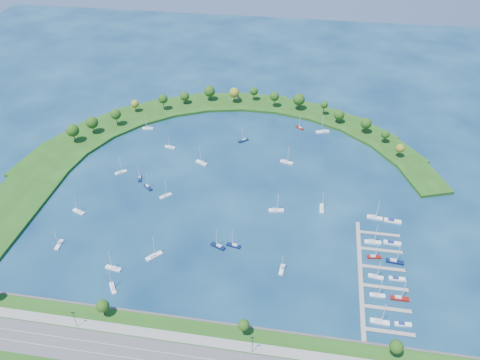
% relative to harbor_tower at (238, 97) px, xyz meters
% --- Properties ---
extents(ground, '(700.00, 700.00, 0.00)m').
position_rel_harbor_tower_xyz_m(ground, '(15.50, -120.99, -4.15)').
color(ground, '#082347').
rests_on(ground, ground).
extents(south_shoreline, '(420.00, 43.10, 11.60)m').
position_rel_harbor_tower_xyz_m(south_shoreline, '(15.53, -243.87, -3.15)').
color(south_shoreline, '#1E4813').
rests_on(south_shoreline, ground).
extents(breakwater, '(286.74, 247.64, 2.00)m').
position_rel_harbor_tower_xyz_m(breakwater, '(-30.83, -72.27, -3.16)').
color(breakwater, '#1E4813').
rests_on(breakwater, ground).
extents(breakwater_trees, '(234.95, 94.33, 14.06)m').
position_rel_harbor_tower_xyz_m(breakwater_trees, '(-6.22, -33.93, 6.32)').
color(breakwater_trees, '#382314').
rests_on(breakwater_trees, breakwater).
extents(harbor_tower, '(2.60, 2.60, 4.19)m').
position_rel_harbor_tower_xyz_m(harbor_tower, '(0.00, 0.00, 0.00)').
color(harbor_tower, gray).
rests_on(harbor_tower, breakwater).
extents(dock_system, '(24.28, 82.00, 1.60)m').
position_rel_harbor_tower_xyz_m(dock_system, '(100.80, -181.99, -3.80)').
color(dock_system, gray).
rests_on(dock_system, ground).
extents(moored_boat_0, '(6.12, 7.63, 11.38)m').
position_rel_harbor_tower_xyz_m(moored_boat_0, '(-27.53, -211.05, -3.26)').
color(moored_boat_0, white).
rests_on(moored_boat_0, ground).
extents(moored_boat_1, '(4.28, 7.51, 10.65)m').
position_rel_harbor_tower_xyz_m(moored_boat_1, '(-44.85, -120.04, -3.28)').
color(moored_boat_1, '#0A1741').
rests_on(moored_boat_1, ground).
extents(moored_boat_2, '(8.34, 3.36, 11.91)m').
position_rel_harbor_tower_xyz_m(moored_boat_2, '(-60.17, -56.83, -3.24)').
color(moored_boat_2, white).
rests_on(moored_boat_2, ground).
extents(moored_boat_3, '(7.20, 6.84, 11.41)m').
position_rel_harbor_tower_xyz_m(moored_boat_3, '(-36.59, -128.49, -3.26)').
color(moored_boat_3, '#0A1741').
rests_on(moored_boat_3, ground).
extents(moored_boat_4, '(7.42, 7.39, 12.03)m').
position_rel_harbor_tower_xyz_m(moored_boat_4, '(14.25, -62.60, -3.24)').
color(moored_boat_4, '#0A1741').
rests_on(moored_boat_4, ground).
extents(moored_boat_5, '(8.22, 3.74, 11.67)m').
position_rel_harbor_tower_xyz_m(moored_boat_5, '(26.14, -171.72, -3.25)').
color(moored_boat_5, '#0A1741').
rests_on(moored_boat_5, ground).
extents(moored_boat_6, '(6.78, 6.45, 10.76)m').
position_rel_harbor_tower_xyz_m(moored_boat_6, '(53.64, -37.19, -3.28)').
color(moored_boat_6, maroon).
rests_on(moored_boat_6, ground).
extents(moored_boat_7, '(8.78, 6.12, 12.69)m').
position_rel_harbor_tower_xyz_m(moored_boat_7, '(-9.34, -95.96, -3.22)').
color(moored_boat_7, white).
rests_on(moored_boat_7, ground).
extents(moored_boat_8, '(8.38, 5.02, 11.91)m').
position_rel_harbor_tower_xyz_m(moored_boat_8, '(-69.57, -158.37, -3.24)').
color(moored_boat_8, white).
rests_on(moored_boat_8, ground).
extents(moored_boat_9, '(9.25, 4.02, 13.15)m').
position_rel_harbor_tower_xyz_m(moored_boat_9, '(45.89, -138.20, -3.21)').
color(moored_boat_9, white).
rests_on(moored_boat_9, ground).
extents(moored_boat_10, '(2.52, 8.27, 12.08)m').
position_rel_harbor_tower_xyz_m(moored_boat_10, '(72.67, -131.97, -3.24)').
color(moored_boat_10, white).
rests_on(moored_boat_10, ground).
extents(moored_boat_11, '(2.46, 7.77, 11.31)m').
position_rel_harbor_tower_xyz_m(moored_boat_11, '(-68.06, -186.45, -3.26)').
color(moored_boat_11, white).
rests_on(moored_boat_11, ground).
extents(moored_boat_12, '(2.79, 7.59, 10.92)m').
position_rel_harbor_tower_xyz_m(moored_boat_12, '(53.68, -185.00, -3.27)').
color(moored_boat_12, white).
rests_on(moored_boat_12, ground).
extents(moored_boat_13, '(7.45, 6.93, 11.70)m').
position_rel_harbor_tower_xyz_m(moored_boat_13, '(-59.52, -115.60, -3.25)').
color(moored_boat_13, white).
rests_on(moored_boat_13, ground).
extents(moored_boat_14, '(8.73, 3.72, 12.43)m').
position_rel_harbor_tower_xyz_m(moored_boat_14, '(-32.19, -198.38, -3.23)').
color(moored_boat_14, white).
rests_on(moored_boat_14, ground).
extents(moored_boat_15, '(7.72, 3.37, 10.98)m').
position_rel_harbor_tower_xyz_m(moored_boat_15, '(-36.01, -80.00, -3.27)').
color(moored_boat_15, white).
rests_on(moored_boat_15, ground).
extents(moored_boat_16, '(7.13, 7.16, 11.61)m').
position_rel_harbor_tower_xyz_m(moored_boat_16, '(-23.01, -135.34, -3.25)').
color(moored_boat_16, white).
rests_on(moored_boat_16, ground).
extents(moored_boat_17, '(8.22, 8.71, 13.77)m').
position_rel_harbor_tower_xyz_m(moored_boat_17, '(-14.21, -186.55, -3.19)').
color(moored_boat_17, white).
rests_on(moored_boat_17, ground).
extents(moored_boat_18, '(9.19, 4.78, 13.01)m').
position_rel_harbor_tower_xyz_m(moored_boat_18, '(47.74, -85.80, -3.21)').
color(moored_boat_18, white).
rests_on(moored_boat_18, ground).
extents(moored_boat_19, '(10.27, 5.84, 14.57)m').
position_rel_harbor_tower_xyz_m(moored_boat_19, '(71.06, -40.62, -3.16)').
color(moored_boat_19, white).
rests_on(moored_boat_19, ground).
extents(moored_boat_20, '(8.79, 5.44, 12.53)m').
position_rel_harbor_tower_xyz_m(moored_boat_20, '(17.90, -173.70, -3.23)').
color(moored_boat_20, '#0A1741').
rests_on(moored_boat_20, ground).
extents(docked_boat_0, '(8.92, 3.08, 12.88)m').
position_rel_harbor_tower_xyz_m(docked_boat_0, '(101.01, -210.25, -3.22)').
color(docked_boat_0, white).
rests_on(docked_boat_0, ground).
extents(docked_boat_1, '(7.78, 2.80, 1.55)m').
position_rel_harbor_tower_xyz_m(docked_boat_1, '(111.49, -209.83, -3.58)').
color(docked_boat_1, white).
rests_on(docked_boat_1, ground).
extents(docked_boat_2, '(7.47, 2.20, 10.94)m').
position_rel_harbor_tower_xyz_m(docked_boat_2, '(101.03, -194.40, -3.27)').
color(docked_boat_2, white).
rests_on(docked_boat_2, ground).
extents(docked_boat_3, '(8.77, 2.54, 12.86)m').
position_rel_harbor_tower_xyz_m(docked_boat_3, '(111.51, -194.71, -3.22)').
color(docked_boat_3, maroon).
rests_on(docked_boat_3, ground).
extents(docked_boat_4, '(7.77, 3.22, 11.08)m').
position_rel_harbor_tower_xyz_m(docked_boat_4, '(101.03, -182.27, -3.27)').
color(docked_boat_4, white).
rests_on(docked_boat_4, ground).
extents(docked_boat_5, '(8.16, 2.47, 1.65)m').
position_rel_harbor_tower_xyz_m(docked_boat_5, '(111.48, -181.94, -3.54)').
color(docked_boat_5, white).
rests_on(docked_boat_5, ground).
extents(docked_boat_6, '(7.68, 3.04, 10.98)m').
position_rel_harbor_tower_xyz_m(docked_boat_6, '(101.03, -168.12, -3.27)').
color(docked_boat_6, maroon).
rests_on(docked_boat_6, ground).
extents(docked_boat_7, '(9.37, 3.45, 13.47)m').
position_rel_harbor_tower_xyz_m(docked_boat_7, '(111.50, -169.95, -3.20)').
color(docked_boat_7, '#0A1741').
rests_on(docked_boat_7, ground).
extents(docked_boat_8, '(8.97, 2.74, 13.09)m').
position_rel_harbor_tower_xyz_m(docked_boat_8, '(101.00, -156.75, -3.21)').
color(docked_boat_8, white).
rests_on(docked_boat_8, ground).
extents(docked_boat_9, '(9.50, 3.08, 1.91)m').
position_rel_harbor_tower_xyz_m(docked_boat_9, '(111.46, -155.78, -3.45)').
color(docked_boat_9, white).
rests_on(docked_boat_9, ground).
extents(docked_boat_10, '(9.17, 3.60, 13.12)m').
position_rel_harbor_tower_xyz_m(docked_boat_10, '(103.40, -135.45, -3.21)').
color(docked_boat_10, white).
rests_on(docked_boat_10, ground).
extents(docked_boat_11, '(9.94, 3.81, 1.98)m').
position_rel_harbor_tower_xyz_m(docked_boat_11, '(113.36, -136.87, -3.42)').
color(docked_boat_11, white).
rests_on(docked_boat_11, ground).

